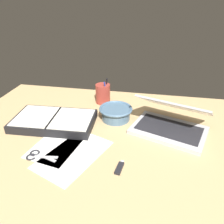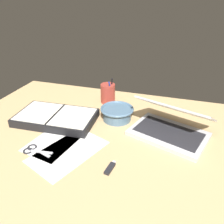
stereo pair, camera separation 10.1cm
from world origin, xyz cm
name	(u,v)px [view 2 (the right image)]	position (x,y,z in cm)	size (l,w,h in cm)	color
desk_top	(102,138)	(0.00, 0.00, 1.00)	(140.00, 100.00, 2.00)	tan
laptop	(171,125)	(28.35, 10.79, 6.52)	(38.32, 34.46, 16.67)	#B7B7BC
bowl	(117,113)	(2.19, 16.04, 5.57)	(16.41, 16.41, 6.42)	slate
pen_cup	(108,93)	(-8.15, 33.23, 7.45)	(8.18, 8.18, 14.28)	#9E382D
planner	(56,117)	(-25.75, 5.51, 4.02)	(38.80, 23.71, 4.24)	black
scissors	(33,150)	(-23.30, -17.67, 2.34)	(12.42, 6.33, 0.80)	#B7B7BC
paper_sheet_front	(69,151)	(-9.29, -14.02, 2.08)	(18.14, 29.69, 0.16)	white
paper_sheet_beside_planner	(55,141)	(-18.01, -9.28, 2.08)	(17.13, 24.27, 0.16)	white
usb_drive	(110,168)	(9.55, -18.52, 2.50)	(2.81, 7.35, 1.00)	black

